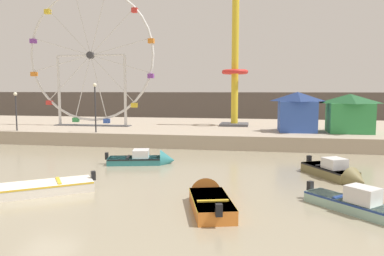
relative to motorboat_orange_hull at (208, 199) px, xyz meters
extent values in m
plane|color=gray|center=(-7.25, -0.02, -0.28)|extent=(240.00, 240.00, 0.00)
cube|color=tan|center=(-7.25, 23.07, 0.28)|extent=(110.00, 18.02, 1.14)
cube|color=#564C47|center=(-7.25, 41.55, 1.92)|extent=(140.00, 3.00, 4.40)
cube|color=orange|center=(0.20, -0.73, -0.02)|extent=(2.27, 3.58, 0.53)
cube|color=gold|center=(0.20, -0.73, 0.20)|extent=(2.28, 3.55, 0.08)
cone|color=orange|center=(-0.36, 1.29, -0.02)|extent=(1.55, 1.24, 1.35)
cube|color=black|center=(0.68, -2.42, 0.35)|extent=(0.29, 0.26, 0.44)
cube|color=gold|center=(0.32, -1.13, 0.27)|extent=(1.21, 0.48, 0.06)
cube|color=silver|center=(-7.65, 0.61, -0.04)|extent=(4.21, 3.63, 0.48)
cube|color=gold|center=(-7.65, 0.61, 0.16)|extent=(4.19, 3.63, 0.08)
cube|color=black|center=(-5.92, 1.83, 0.31)|extent=(0.30, 0.31, 0.44)
cube|color=gold|center=(-7.24, 0.90, 0.23)|extent=(0.91, 1.20, 0.06)
cube|color=olive|center=(5.87, 6.26, -0.02)|extent=(2.73, 3.61, 0.53)
cube|color=black|center=(5.87, 6.26, 0.21)|extent=(2.74, 3.59, 0.08)
cone|color=olive|center=(6.89, 4.35, -0.02)|extent=(1.51, 1.40, 1.21)
cube|color=black|center=(5.02, 7.85, 0.36)|extent=(0.31, 0.29, 0.44)
cube|color=silver|center=(6.08, 5.88, 0.53)|extent=(1.38, 1.38, 0.57)
cube|color=black|center=(5.67, 6.63, 0.28)|extent=(1.03, 0.65, 0.06)
cube|color=teal|center=(-5.84, 7.74, -0.07)|extent=(3.60, 2.20, 0.42)
cube|color=black|center=(-5.84, 7.74, 0.10)|extent=(3.57, 2.21, 0.08)
cone|color=teal|center=(-3.78, 8.23, -0.07)|extent=(1.22, 1.57, 1.40)
cube|color=black|center=(-7.56, 7.34, 0.25)|extent=(0.25, 0.28, 0.44)
cube|color=silver|center=(-5.43, 7.84, 0.39)|extent=(1.25, 1.38, 0.50)
cube|color=black|center=(-6.24, 7.65, 0.17)|extent=(0.44, 1.25, 0.06)
cube|color=#93BCAD|center=(5.63, 0.31, -0.06)|extent=(3.34, 3.47, 0.44)
cube|color=navy|center=(5.63, 0.31, 0.12)|extent=(3.33, 3.45, 0.08)
cube|color=black|center=(4.27, 1.76, 0.27)|extent=(0.31, 0.31, 0.44)
cube|color=silver|center=(5.95, -0.04, 0.48)|extent=(1.38, 1.40, 0.63)
cube|color=navy|center=(5.31, 0.65, 0.19)|extent=(0.75, 0.72, 0.06)
torus|color=silver|center=(-14.54, 20.19, 7.91)|extent=(13.16, 0.24, 13.16)
cylinder|color=#38383D|center=(-14.54, 20.19, 7.91)|extent=(0.70, 0.50, 0.70)
cylinder|color=silver|center=(-12.21, 20.19, 10.15)|extent=(4.72, 0.08, 4.53)
cube|color=red|center=(-9.88, 20.19, 12.10)|extent=(0.56, 0.48, 0.44)
cylinder|color=silver|center=(-13.64, 20.19, 11.01)|extent=(1.88, 0.08, 6.22)
cylinder|color=silver|center=(-15.31, 20.19, 11.05)|extent=(1.62, 0.08, 6.29)
cylinder|color=silver|center=(-16.77, 20.19, 10.24)|extent=(4.53, 0.08, 4.72)
cube|color=yellow|center=(-19.01, 20.19, 12.29)|extent=(0.56, 0.48, 0.44)
cylinder|color=silver|center=(-17.64, 20.19, 8.81)|extent=(6.22, 0.08, 1.88)
cube|color=purple|center=(-20.74, 20.19, 9.44)|extent=(0.56, 0.48, 0.44)
cylinder|color=silver|center=(-17.67, 20.19, 7.14)|extent=(6.29, 0.08, 1.62)
cube|color=orange|center=(-20.81, 20.19, 6.09)|extent=(0.56, 0.48, 0.44)
cylinder|color=silver|center=(-16.87, 20.19, 5.68)|extent=(4.72, 0.08, 4.53)
cube|color=red|center=(-19.20, 20.19, 3.16)|extent=(0.56, 0.48, 0.44)
cylinder|color=silver|center=(-15.44, 20.19, 4.81)|extent=(1.88, 0.08, 6.22)
cube|color=#33934C|center=(-16.34, 20.19, 1.43)|extent=(0.56, 0.48, 0.44)
cylinder|color=silver|center=(-13.77, 20.19, 4.78)|extent=(1.62, 0.08, 6.29)
cube|color=#3356B7|center=(-13.00, 20.19, 1.36)|extent=(0.56, 0.48, 0.44)
cylinder|color=silver|center=(-12.30, 20.19, 5.58)|extent=(4.53, 0.08, 4.72)
cube|color=yellow|center=(-10.07, 20.19, 2.97)|extent=(0.56, 0.48, 0.44)
cylinder|color=silver|center=(-11.44, 20.19, 7.01)|extent=(6.22, 0.08, 1.88)
cube|color=purple|center=(-8.34, 20.19, 5.83)|extent=(0.56, 0.48, 0.44)
cylinder|color=silver|center=(-11.40, 20.19, 8.68)|extent=(6.29, 0.08, 1.62)
cube|color=orange|center=(-8.27, 20.19, 9.17)|extent=(0.56, 0.48, 0.44)
cylinder|color=silver|center=(-18.09, 20.19, 4.38)|extent=(0.28, 0.28, 7.06)
cylinder|color=silver|center=(-10.99, 20.19, 4.38)|extent=(0.28, 0.28, 7.06)
cylinder|color=silver|center=(-14.54, 20.19, 7.91)|extent=(7.10, 0.18, 0.18)
cube|color=#4C4C51|center=(-14.54, 20.19, 0.89)|extent=(7.90, 1.20, 0.08)
cylinder|color=gold|center=(-0.37, 22.88, 7.34)|extent=(0.70, 0.70, 12.96)
torus|color=red|center=(-0.37, 22.88, 6.28)|extent=(2.64, 2.64, 0.44)
cube|color=#4C4C51|center=(-0.37, 22.88, 0.97)|extent=(2.80, 2.80, 0.24)
cube|color=#3356B7|center=(5.33, 18.33, 2.19)|extent=(3.15, 2.85, 2.67)
pyramid|color=navy|center=(5.33, 18.33, 3.91)|extent=(3.47, 3.14, 0.80)
cube|color=#33934C|center=(9.65, 18.41, 2.11)|extent=(3.55, 3.17, 2.52)
pyramid|color=#1C512A|center=(9.65, 18.41, 3.75)|extent=(3.90, 3.48, 0.80)
cylinder|color=#2D2D33|center=(-11.68, 14.75, 2.81)|extent=(0.12, 0.12, 3.90)
sphere|color=#F2EACC|center=(-11.68, 14.75, 4.90)|extent=(0.32, 0.32, 0.32)
cylinder|color=#2D2D33|center=(-19.19, 14.75, 2.42)|extent=(0.12, 0.12, 3.13)
sphere|color=#F2EACC|center=(-19.19, 14.75, 4.12)|extent=(0.32, 0.32, 0.32)
camera|label=1|loc=(1.92, -14.73, 4.48)|focal=34.53mm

